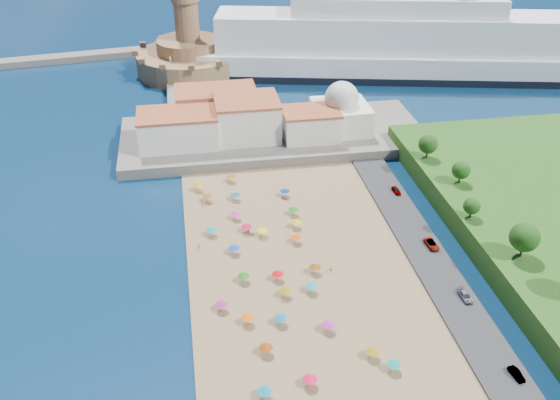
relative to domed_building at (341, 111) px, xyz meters
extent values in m
plane|color=#071938|center=(-30.00, -71.00, -8.97)|extent=(700.00, 700.00, 0.00)
cube|color=#59544C|center=(-20.00, 2.00, -7.47)|extent=(90.00, 36.00, 3.00)
cube|color=#59544C|center=(-42.00, 37.00, -7.77)|extent=(18.00, 70.00, 2.40)
cube|color=silver|center=(-48.00, -2.00, -1.47)|extent=(22.00, 14.00, 9.00)
cube|color=silver|center=(-28.00, 0.00, -0.47)|extent=(18.00, 16.00, 11.00)
cube|color=silver|center=(-10.00, -4.00, -1.97)|extent=(16.00, 12.00, 8.00)
cube|color=silver|center=(-36.00, 12.00, -0.97)|extent=(24.00, 14.00, 10.00)
cube|color=silver|center=(0.00, 0.00, -1.97)|extent=(16.00, 16.00, 8.00)
sphere|color=silver|center=(0.00, 0.00, 4.03)|extent=(10.00, 10.00, 10.00)
cylinder|color=silver|center=(0.00, 0.00, 7.83)|extent=(1.20, 1.20, 1.60)
cylinder|color=#9C754E|center=(-42.00, 67.00, -4.97)|extent=(40.00, 40.00, 8.00)
cylinder|color=#9C754E|center=(-42.00, 67.00, 1.53)|extent=(24.00, 24.00, 5.00)
cylinder|color=#9C754E|center=(-42.00, 67.00, 11.03)|extent=(9.00, 9.00, 14.00)
cube|color=black|center=(33.07, 51.65, -7.65)|extent=(166.00, 58.83, 2.65)
cube|color=white|center=(33.07, 51.65, -4.07)|extent=(164.94, 58.22, 9.81)
cube|color=white|center=(33.07, 51.65, 7.38)|extent=(132.04, 47.01, 13.09)
cube|color=white|center=(33.07, 51.65, 17.20)|extent=(77.84, 31.15, 6.54)
cylinder|color=gray|center=(-21.75, -40.74, -7.72)|extent=(0.07, 0.07, 2.00)
cone|color=#1B7B15|center=(-21.75, -40.74, -6.82)|extent=(2.50, 2.50, 0.60)
cylinder|color=gray|center=(-35.17, -85.73, -7.72)|extent=(0.07, 0.07, 2.00)
cone|color=#85320C|center=(-35.17, -85.73, -6.82)|extent=(2.50, 2.50, 0.60)
cylinder|color=gray|center=(-34.98, -31.52, -7.72)|extent=(0.07, 0.07, 2.00)
cone|color=#0D5D7F|center=(-34.98, -31.52, -6.82)|extent=(2.50, 2.50, 0.60)
cylinder|color=gray|center=(-29.68, -65.19, -7.72)|extent=(0.07, 0.07, 2.00)
cone|color=red|center=(-29.68, -65.19, -6.82)|extent=(2.50, 2.50, 0.60)
cylinder|color=gray|center=(-42.02, -46.45, -7.72)|extent=(0.07, 0.07, 2.00)
cone|color=#117D9D|center=(-42.02, -46.45, -6.82)|extent=(2.50, 2.50, 0.60)
cylinder|color=gray|center=(-29.00, -94.30, -7.72)|extent=(0.07, 0.07, 2.00)
cone|color=red|center=(-29.00, -94.30, -6.82)|extent=(2.50, 2.50, 0.60)
cylinder|color=gray|center=(-33.88, -46.44, -7.72)|extent=(0.07, 0.07, 2.00)
cone|color=#BE0F3E|center=(-33.88, -46.44, -6.82)|extent=(2.50, 2.50, 0.60)
cylinder|color=gray|center=(-21.55, -64.10, -7.72)|extent=(0.07, 0.07, 2.00)
cone|color=brown|center=(-21.55, -64.10, -6.82)|extent=(2.50, 2.50, 0.60)
cylinder|color=gray|center=(-41.89, -30.98, -7.72)|extent=(0.07, 0.07, 2.00)
cone|color=#874B0C|center=(-41.89, -30.98, -6.82)|extent=(2.50, 2.50, 0.60)
cylinder|color=gray|center=(-30.58, -48.68, -7.72)|extent=(0.07, 0.07, 2.00)
cone|color=yellow|center=(-30.58, -48.68, -6.82)|extent=(2.50, 2.50, 0.60)
cylinder|color=gray|center=(-37.64, -54.41, -7.72)|extent=(0.07, 0.07, 2.00)
cone|color=#0E43BA|center=(-37.64, -54.41, -6.82)|extent=(2.50, 2.50, 0.60)
cylinder|color=gray|center=(-22.30, -46.44, -7.72)|extent=(0.07, 0.07, 2.00)
cone|color=gold|center=(-22.30, -46.44, -6.82)|extent=(2.50, 2.50, 0.60)
cylinder|color=gray|center=(-37.43, -77.44, -7.72)|extent=(0.07, 0.07, 2.00)
cone|color=#DC5B09|center=(-37.43, -77.44, -6.82)|extent=(2.50, 2.50, 0.60)
cylinder|color=gray|center=(-29.11, -70.69, -7.72)|extent=(0.07, 0.07, 2.00)
cone|color=#97760D|center=(-29.11, -70.69, -6.82)|extent=(2.50, 2.50, 0.60)
cylinder|color=gray|center=(-23.63, -70.21, -7.72)|extent=(0.07, 0.07, 2.00)
cone|color=teal|center=(-23.63, -70.21, -6.82)|extent=(2.50, 2.50, 0.60)
cylinder|color=gray|center=(-22.92, -81.82, -7.72)|extent=(0.07, 0.07, 2.00)
cone|color=purple|center=(-22.92, -81.82, -6.82)|extent=(2.50, 2.50, 0.60)
cylinder|color=gray|center=(-22.36, -31.73, -7.72)|extent=(0.07, 0.07, 2.00)
cone|color=#0C29A7|center=(-22.36, -31.73, -6.82)|extent=(2.50, 2.50, 0.60)
cylinder|color=gray|center=(-36.73, -64.61, -7.72)|extent=(0.07, 0.07, 2.00)
cone|color=#1F6D13|center=(-36.73, -64.61, -6.82)|extent=(2.50, 2.50, 0.60)
cylinder|color=gray|center=(-36.84, -95.63, -7.72)|extent=(0.07, 0.07, 2.00)
cone|color=#11709E|center=(-36.84, -95.63, -6.82)|extent=(2.50, 2.50, 0.60)
cylinder|color=gray|center=(-41.90, -72.74, -7.72)|extent=(0.07, 0.07, 2.00)
cone|color=#A4236E|center=(-41.90, -72.74, -6.82)|extent=(2.50, 2.50, 0.60)
cylinder|color=gray|center=(-43.96, -25.22, -7.72)|extent=(0.07, 0.07, 2.00)
cone|color=orange|center=(-43.96, -25.22, -6.82)|extent=(2.50, 2.50, 0.60)
cylinder|color=gray|center=(-23.37, -52.54, -7.72)|extent=(0.07, 0.07, 2.00)
cone|color=#E14B0A|center=(-23.37, -52.54, -6.82)|extent=(2.50, 2.50, 0.60)
cylinder|color=gray|center=(-35.82, -40.47, -7.72)|extent=(0.07, 0.07, 2.00)
cone|color=#BC287E|center=(-35.82, -40.47, -6.82)|extent=(2.50, 2.50, 0.60)
cylinder|color=gray|center=(-14.11, -93.34, -7.72)|extent=(0.07, 0.07, 2.00)
cone|color=#0E8670|center=(-14.11, -93.34, -6.82)|extent=(2.50, 2.50, 0.60)
cylinder|color=gray|center=(-16.80, -89.73, -7.72)|extent=(0.07, 0.07, 2.00)
cone|color=#91760D|center=(-16.80, -89.73, -6.82)|extent=(2.50, 2.50, 0.60)
cylinder|color=gray|center=(-31.33, -78.51, -7.72)|extent=(0.07, 0.07, 2.00)
cone|color=#0F698D|center=(-31.33, -78.51, -6.82)|extent=(2.50, 2.50, 0.60)
cylinder|color=gray|center=(-35.11, -21.81, -7.72)|extent=(0.07, 0.07, 2.00)
cone|color=#8A600C|center=(-35.11, -21.81, -6.82)|extent=(2.50, 2.50, 0.60)
imported|color=tan|center=(-18.14, -64.37, -7.83)|extent=(0.73, 0.56, 1.78)
imported|color=tan|center=(-45.21, -51.64, -7.83)|extent=(1.28, 0.91, 1.80)
imported|color=tan|center=(-33.64, -46.97, -7.91)|extent=(0.95, 1.00, 1.63)
imported|color=tan|center=(-43.30, -32.54, -7.79)|extent=(0.62, 1.16, 1.88)
imported|color=tan|center=(-21.98, -33.38, -7.93)|extent=(1.18, 1.09, 1.59)
imported|color=gray|center=(6.00, -59.54, -7.61)|extent=(2.48, 4.88, 1.32)
imported|color=gray|center=(6.00, -98.40, -7.67)|extent=(1.80, 3.81, 1.21)
imported|color=gray|center=(6.00, -35.21, -7.63)|extent=(1.78, 3.86, 1.28)
imported|color=gray|center=(6.00, -77.59, -7.62)|extent=(2.10, 4.63, 1.32)
cylinder|color=#382314|center=(19.14, -72.82, -1.30)|extent=(0.50, 0.50, 3.35)
sphere|color=#14380F|center=(19.14, -72.82, 1.72)|extent=(6.04, 6.04, 6.04)
cylinder|color=#382314|center=(15.28, -57.19, -1.91)|extent=(0.50, 0.50, 2.13)
sphere|color=#14380F|center=(15.28, -57.19, 0.01)|extent=(3.84, 3.84, 3.84)
cylinder|color=#382314|center=(19.36, -41.79, -1.73)|extent=(0.50, 0.50, 2.49)
sphere|color=#14380F|center=(19.36, -41.79, 0.51)|extent=(4.49, 4.49, 4.49)
cylinder|color=#382314|center=(16.37, -27.55, -1.55)|extent=(0.50, 0.50, 2.84)
sphere|color=#14380F|center=(16.37, -27.55, 1.00)|extent=(5.11, 5.11, 5.11)
camera|label=1|loc=(-46.11, -166.31, 72.09)|focal=40.00mm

